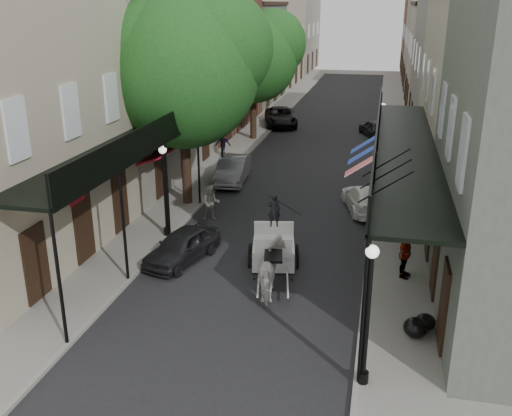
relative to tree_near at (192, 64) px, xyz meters
The scene contains 24 objects.
ground 12.78m from the tree_near, 67.59° to the right, with size 140.00×140.00×0.00m, color gray.
road 12.50m from the tree_near, 66.86° to the left, with size 8.00×90.00×0.01m, color black.
sidewalk_left 11.77m from the tree_near, 94.67° to the left, with size 2.20×90.00×0.12m, color gray.
sidewalk_right 14.91m from the tree_near, 46.88° to the left, with size 2.20×90.00×0.12m, color gray.
building_row_left 20.34m from the tree_near, 102.52° to the left, with size 5.00×80.00×10.50m, color #9F977F.
building_row_right 23.63m from the tree_near, 57.15° to the left, with size 5.00×80.00×10.50m, color gray.
gallery_left 4.06m from the tree_near, 100.49° to the right, with size 2.20×18.05×4.88m.
gallery_right 9.84m from the tree_near, 19.59° to the right, with size 2.20×18.05×4.88m.
tree_near is the anchor object (origin of this frame).
tree_far 14.02m from the tree_near, 90.19° to the left, with size 6.45×6.00×8.61m.
lamppost_right_near 15.39m from the tree_near, 55.73° to the right, with size 0.32×0.32×3.71m.
lamppost_left 6.10m from the tree_near, 88.66° to the right, with size 0.32×0.32×3.71m.
lamppost_right_far 12.24m from the tree_near, 43.31° to the left, with size 0.32×0.32×3.71m.
horse 11.06m from the tree_near, 56.85° to the right, with size 0.94×2.07×1.75m, color silver.
carriage 8.89m from the tree_near, 48.35° to the right, with size 2.05×2.80×2.92m.
pedestrian_walking 6.14m from the tree_near, 55.79° to the right, with size 0.77×0.60×1.58m, color #A9AAA0.
pedestrian_sidewalk_left 10.54m from the tree_near, 97.79° to the left, with size 0.99×0.57×1.54m, color gray.
pedestrian_sidewalk_right 12.42m from the tree_near, 32.54° to the right, with size 1.05×0.44×1.80m, color gray.
car_left_near 8.66m from the tree_near, 76.62° to the right, with size 1.43×3.55×1.21m, color black.
car_left_mid 6.99m from the tree_near, 79.11° to the left, with size 1.43×4.11×1.35m, color gray.
car_left_far 19.87m from the tree_near, 88.20° to the left, with size 2.33×5.04×1.40m, color black.
car_right_near 9.81m from the tree_near, ahead, with size 1.65×4.06×1.18m, color white.
car_right_far 19.46m from the tree_near, 65.14° to the left, with size 1.41×3.51×1.20m, color black.
trash_bags 14.98m from the tree_near, 44.52° to the right, with size 0.93×1.08×0.57m.
Camera 1 is at (4.09, -14.16, 9.00)m, focal length 40.00 mm.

